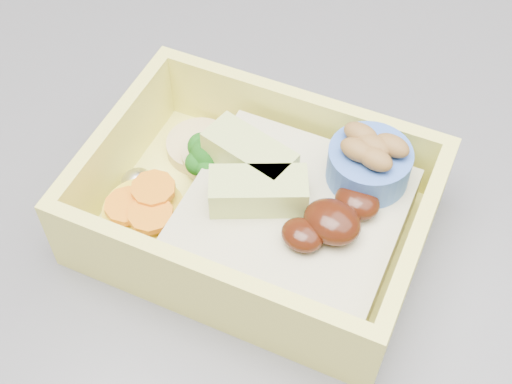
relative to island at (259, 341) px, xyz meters
The scene contains 2 objects.
island is the anchor object (origin of this frame).
bento_box 0.51m from the island, 53.86° to the right, with size 0.21×0.17×0.07m.
Camera 1 is at (0.22, -0.42, 1.27)m, focal length 50.00 mm.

